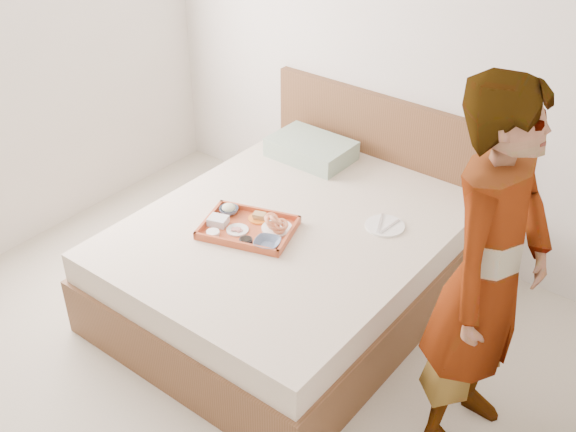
# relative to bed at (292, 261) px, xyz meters

# --- Properties ---
(ground) EXTENTS (3.50, 4.00, 0.01)m
(ground) POSITION_rel_bed_xyz_m (-0.01, -1.00, -0.27)
(ground) COLOR #BFB6A2
(ground) RESTS_ON ground
(wall_back) EXTENTS (3.50, 0.01, 2.60)m
(wall_back) POSITION_rel_bed_xyz_m (-0.01, 1.00, 1.04)
(wall_back) COLOR silver
(wall_back) RESTS_ON ground
(wall_right) EXTENTS (0.01, 4.00, 2.60)m
(wall_right) POSITION_rel_bed_xyz_m (1.74, -1.00, 1.04)
(wall_right) COLOR silver
(wall_right) RESTS_ON ground
(bed) EXTENTS (1.65, 2.00, 0.53)m
(bed) POSITION_rel_bed_xyz_m (0.00, 0.00, 0.00)
(bed) COLOR brown
(bed) RESTS_ON ground
(headboard) EXTENTS (1.65, 0.06, 0.95)m
(headboard) POSITION_rel_bed_xyz_m (0.00, 0.97, 0.21)
(headboard) COLOR brown
(headboard) RESTS_ON ground
(pillow) EXTENTS (0.52, 0.36, 0.12)m
(pillow) POSITION_rel_bed_xyz_m (-0.37, 0.68, 0.33)
(pillow) COLOR #A8B3A6
(pillow) RESTS_ON bed
(tray) EXTENTS (0.58, 0.49, 0.04)m
(tray) POSITION_rel_bed_xyz_m (-0.14, -0.21, 0.29)
(tray) COLOR #B94B2A
(tray) RESTS_ON bed
(prawn_plate) EXTENTS (0.21, 0.21, 0.01)m
(prawn_plate) POSITION_rel_bed_xyz_m (-0.02, -0.11, 0.28)
(prawn_plate) COLOR white
(prawn_plate) RESTS_ON tray
(navy_bowl_big) EXTENTS (0.17, 0.17, 0.03)m
(navy_bowl_big) POSITION_rel_bed_xyz_m (0.04, -0.27, 0.30)
(navy_bowl_big) COLOR #162548
(navy_bowl_big) RESTS_ON tray
(sauce_dish) EXTENTS (0.09, 0.09, 0.03)m
(sauce_dish) POSITION_rel_bed_xyz_m (-0.06, -0.32, 0.29)
(sauce_dish) COLOR black
(sauce_dish) RESTS_ON tray
(meat_plate) EXTENTS (0.15, 0.15, 0.01)m
(meat_plate) POSITION_rel_bed_xyz_m (-0.18, -0.26, 0.28)
(meat_plate) COLOR white
(meat_plate) RESTS_ON tray
(bread_plate) EXTENTS (0.15, 0.15, 0.01)m
(bread_plate) POSITION_rel_bed_xyz_m (-0.16, -0.10, 0.28)
(bread_plate) COLOR orange
(bread_plate) RESTS_ON tray
(salad_bowl) EXTENTS (0.14, 0.14, 0.03)m
(salad_bowl) POSITION_rel_bed_xyz_m (-0.33, -0.15, 0.30)
(salad_bowl) COLOR #162548
(salad_bowl) RESTS_ON tray
(plastic_tub) EXTENTS (0.12, 0.11, 0.04)m
(plastic_tub) POSITION_rel_bed_xyz_m (-0.30, -0.27, 0.30)
(plastic_tub) COLOR silver
(plastic_tub) RESTS_ON tray
(cheese_round) EXTENTS (0.09, 0.09, 0.03)m
(cheese_round) POSITION_rel_bed_xyz_m (-0.25, -0.37, 0.29)
(cheese_round) COLOR white
(cheese_round) RESTS_ON tray
(dinner_plate) EXTENTS (0.24, 0.24, 0.01)m
(dinner_plate) POSITION_rel_bed_xyz_m (0.43, 0.29, 0.27)
(dinner_plate) COLOR white
(dinner_plate) RESTS_ON bed
(person) EXTENTS (0.45, 0.67, 1.80)m
(person) POSITION_rel_bed_xyz_m (1.23, -0.26, 0.63)
(person) COLOR beige
(person) RESTS_ON ground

